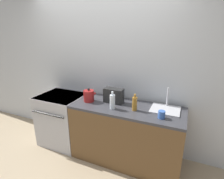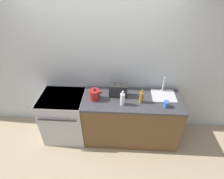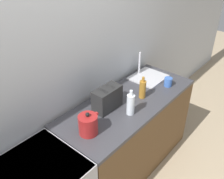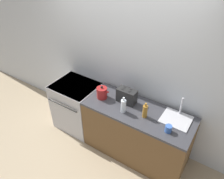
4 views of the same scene
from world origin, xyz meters
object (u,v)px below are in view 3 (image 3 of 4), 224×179
at_px(toaster, 107,98).
at_px(bottle_amber, 143,89).
at_px(kettle, 88,124).
at_px(bottle_clear, 131,104).
at_px(cup_blue, 168,82).

height_order(toaster, bottle_amber, bottle_amber).
xyz_separation_m(kettle, bottle_clear, (0.44, -0.11, 0.02)).
bearing_deg(kettle, bottle_amber, -2.70).
relative_size(kettle, cup_blue, 2.15).
relative_size(toaster, bottle_amber, 1.23).
bearing_deg(bottle_clear, toaster, 108.76).
bearing_deg(toaster, cup_blue, -17.46).
bearing_deg(toaster, bottle_clear, -71.24).
height_order(toaster, cup_blue, toaster).
bearing_deg(toaster, kettle, -162.74).
relative_size(kettle, toaster, 0.72).
distance_m(bottle_amber, cup_blue, 0.38).
height_order(bottle_amber, cup_blue, bottle_amber).
bearing_deg(cup_blue, bottle_amber, 167.03).
bearing_deg(bottle_clear, cup_blue, -1.22).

